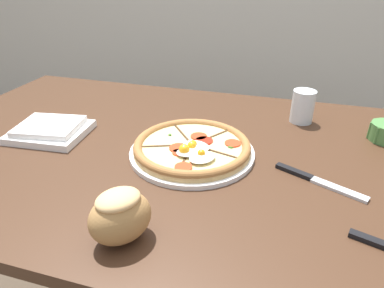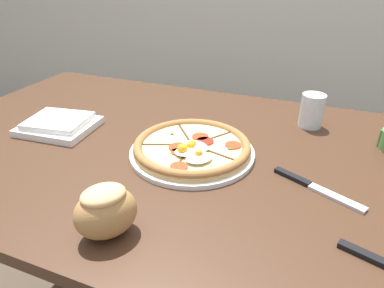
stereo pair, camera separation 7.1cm
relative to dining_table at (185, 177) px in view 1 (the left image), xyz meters
name	(u,v)px [view 1 (the left image)]	position (x,y,z in m)	size (l,w,h in m)	color
dining_table	(185,177)	(0.00, 0.00, 0.00)	(1.55, 0.91, 0.76)	#422819
pizza	(192,148)	(0.03, -0.02, 0.11)	(0.32, 0.32, 0.06)	white
napkin_folded	(50,130)	(-0.39, -0.03, 0.11)	(0.21, 0.18, 0.04)	white
bread_piece_near	(120,215)	(-0.01, -0.35, 0.14)	(0.14, 0.14, 0.10)	#B27F47
knife_main	(318,181)	(0.33, -0.06, 0.09)	(0.20, 0.10, 0.01)	silver
water_glass	(302,108)	(0.29, 0.27, 0.13)	(0.07, 0.07, 0.10)	white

